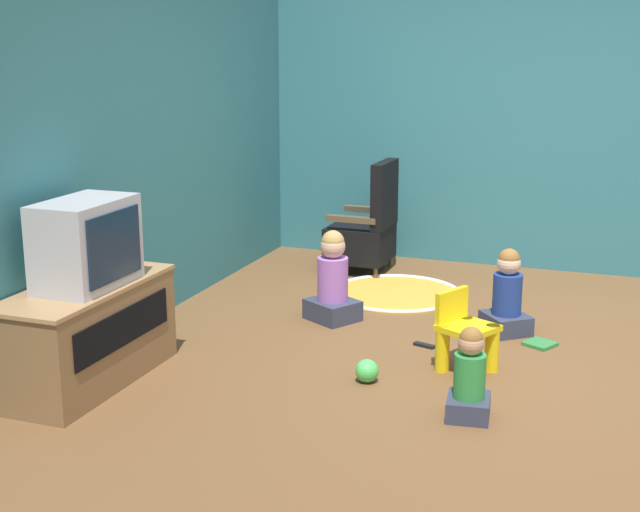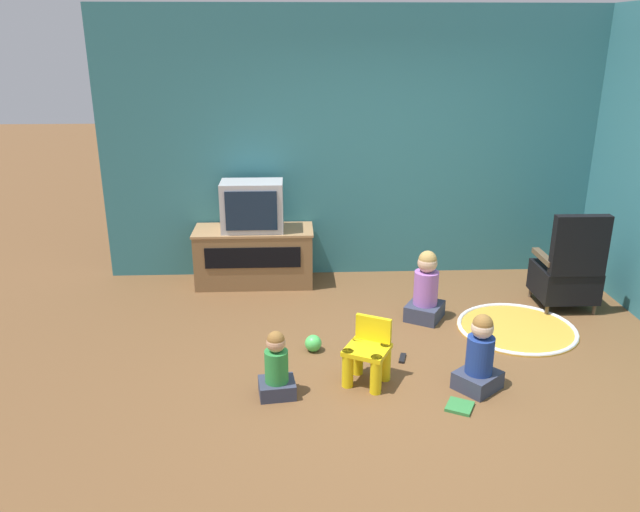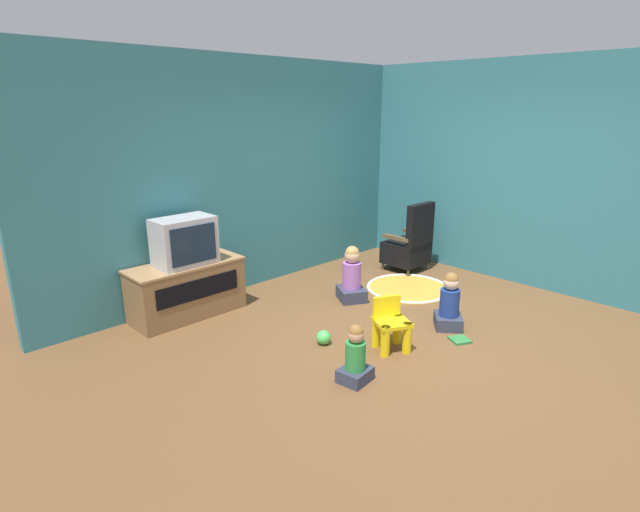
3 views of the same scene
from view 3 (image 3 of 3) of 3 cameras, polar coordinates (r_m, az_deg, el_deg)
The scene contains 14 objects.
ground_plane at distance 5.30m, azimuth 10.31°, elevation -8.41°, with size 30.00×30.00×0.00m, color brown.
wall_back at distance 6.24m, azimuth -8.61°, elevation 8.99°, with size 5.32×0.12×2.80m.
wall_right at distance 6.72m, azimuth 24.61°, elevation 8.21°, with size 0.12×5.37×2.80m.
tv_cabinet at distance 5.67m, azimuth -14.98°, elevation -3.60°, with size 1.24×0.52×0.60m.
television at distance 5.48m, azimuth -15.22°, elevation 1.64°, with size 0.63×0.39×0.51m.
black_armchair at distance 7.06m, azimuth 10.17°, elevation 1.23°, with size 0.54×0.53×0.97m.
yellow_kid_chair at distance 4.82m, azimuth 8.10°, elevation -8.14°, with size 0.41×0.40×0.49m.
play_mat at distance 6.44m, azimuth 10.05°, elevation -3.63°, with size 1.06×1.06×0.04m.
child_watching_left at distance 4.25m, azimuth 4.06°, elevation -11.46°, with size 0.29×0.26×0.52m.
child_watching_center at distance 5.92m, azimuth 3.65°, elevation -2.40°, with size 0.43×0.44×0.67m.
child_watching_right at distance 5.36m, azimuth 14.57°, elevation -5.33°, with size 0.41×0.40×0.60m.
toy_ball at distance 4.92m, azimuth 0.41°, elevation -9.29°, with size 0.14×0.14×0.14m.
book at distance 5.19m, azimuth 15.68°, elevation -9.20°, with size 0.24×0.24×0.02m.
remote_control at distance 5.33m, azimuth 7.35°, elevation -8.00°, with size 0.08×0.16×0.02m.
Camera 3 is at (-3.97, -2.70, 2.24)m, focal length 28.00 mm.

